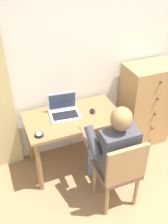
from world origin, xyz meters
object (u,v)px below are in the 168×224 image
object	(u,v)px
person_seated	(113,145)
desk_clock	(39,135)
laptop	(64,110)
computer_mouse	(93,111)
dresser	(146,105)
desk	(73,125)
chair	(120,170)

from	to	relation	value
person_seated	desk_clock	size ratio (longest dim) A/B	13.53
desk_clock	laptop	bearing A→B (deg)	37.35
desk_clock	computer_mouse	bearing A→B (deg)	15.46
dresser	computer_mouse	world-z (taller)	dresser
desk	person_seated	distance (m)	0.61
desk_clock	desk	bearing A→B (deg)	24.06
computer_mouse	person_seated	bearing A→B (deg)	-77.88
desk	desk_clock	bearing A→B (deg)	-155.94
desk	desk_clock	distance (m)	0.50
chair	desk_clock	world-z (taller)	chair
dresser	chair	bearing A→B (deg)	-134.78
desk	chair	xyz separation A→B (m)	(0.23, -0.74, -0.11)
desk	dresser	world-z (taller)	dresser
computer_mouse	desk_clock	bearing A→B (deg)	-151.20
desk	computer_mouse	bearing A→B (deg)	-1.43
laptop	dresser	bearing A→B (deg)	1.31
person_seated	laptop	distance (m)	0.71
dresser	laptop	bearing A→B (deg)	-178.69
chair	desk_clock	size ratio (longest dim) A/B	9.99
desk	person_seated	xyz separation A→B (m)	(0.23, -0.55, 0.07)
desk	desk_clock	size ratio (longest dim) A/B	12.15
chair	computer_mouse	distance (m)	0.77
laptop	desk_clock	size ratio (longest dim) A/B	4.04
desk	computer_mouse	size ratio (longest dim) A/B	10.94
desk_clock	dresser	bearing A→B (deg)	11.33
chair	laptop	distance (m)	0.92
person_seated	desk_clock	world-z (taller)	person_seated
computer_mouse	dresser	bearing A→B (deg)	21.16
chair	computer_mouse	bearing A→B (deg)	88.92
chair	desk_clock	distance (m)	0.90
desk_clock	person_seated	bearing A→B (deg)	-28.24
desk	laptop	xyz separation A→B (m)	(-0.07, 0.08, 0.17)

